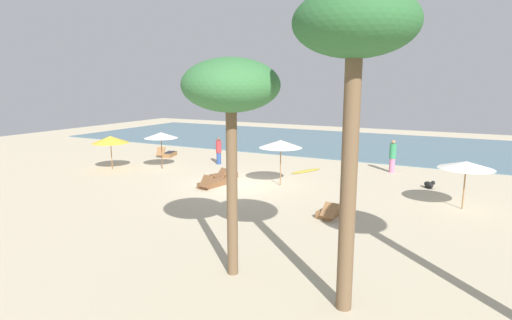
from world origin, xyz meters
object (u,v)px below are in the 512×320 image
at_px(umbrella_1, 110,140).
at_px(lounger_1, 331,212).
at_px(person_1, 219,151).
at_px(surfboard, 306,171).
at_px(lounger_0, 211,184).
at_px(palm_1, 231,90).
at_px(dog, 429,185).
at_px(lounger_2, 169,154).
at_px(umbrella_0, 161,135).
at_px(umbrella_2, 281,144).
at_px(lounger_3, 224,176).
at_px(palm_0, 355,35).
at_px(person_0, 393,156).
at_px(umbrella_3, 466,165).

height_order(umbrella_1, lounger_1, umbrella_1).
bearing_deg(person_1, surfboard, 4.65).
relative_size(lounger_0, palm_1, 0.30).
height_order(lounger_0, dog, lounger_0).
xyz_separation_m(lounger_2, palm_1, (13.37, -13.63, 4.81)).
bearing_deg(lounger_0, umbrella_0, 155.35).
bearing_deg(surfboard, dog, -7.14).
distance_m(umbrella_2, dog, 7.64).
bearing_deg(dog, umbrella_1, -167.11).
bearing_deg(person_1, lounger_3, -53.84).
xyz_separation_m(dog, surfboard, (-6.81, 0.85, -0.15)).
bearing_deg(palm_0, lounger_2, 139.84).
xyz_separation_m(lounger_2, person_1, (4.67, -0.72, 0.69)).
relative_size(umbrella_0, surfboard, 0.97).
height_order(umbrella_2, lounger_3, umbrella_2).
bearing_deg(lounger_1, person_0, 85.69).
bearing_deg(palm_1, lounger_2, 134.43).
relative_size(umbrella_1, palm_0, 0.31).
xyz_separation_m(umbrella_1, lounger_2, (0.16, 5.09, -1.64)).
distance_m(umbrella_1, lounger_2, 5.35).
bearing_deg(surfboard, umbrella_0, -157.55).
xyz_separation_m(umbrella_0, palm_0, (14.13, -10.41, 4.07)).
height_order(umbrella_1, dog, umbrella_1).
xyz_separation_m(person_0, person_1, (-10.30, -2.59, -0.09)).
bearing_deg(umbrella_3, lounger_1, -143.33).
relative_size(lounger_3, dog, 2.47).
height_order(umbrella_2, palm_0, palm_0).
xyz_separation_m(umbrella_1, person_0, (15.12, 6.96, -0.86)).
relative_size(umbrella_0, person_1, 1.29).
xyz_separation_m(umbrella_2, surfboard, (-0.01, 3.74, -2.10)).
height_order(lounger_2, dog, lounger_2).
xyz_separation_m(umbrella_2, person_1, (-5.80, 3.27, -1.26)).
distance_m(person_0, surfboard, 5.07).
bearing_deg(palm_0, umbrella_2, 121.40).
relative_size(umbrella_3, person_1, 1.27).
bearing_deg(umbrella_3, lounger_3, 179.64).
xyz_separation_m(lounger_0, lounger_1, (6.73, -1.63, -0.00)).
xyz_separation_m(umbrella_3, lounger_2, (-18.82, 4.15, -1.68)).
bearing_deg(person_0, lounger_3, -142.86).
height_order(lounger_1, dog, lounger_1).
relative_size(umbrella_1, surfboard, 0.95).
bearing_deg(umbrella_0, dog, 9.43).
xyz_separation_m(umbrella_2, umbrella_3, (8.35, -0.15, -0.28)).
bearing_deg(umbrella_2, umbrella_3, -1.06).
xyz_separation_m(umbrella_3, palm_1, (-5.45, -9.49, 3.13)).
xyz_separation_m(person_0, palm_0, (1.59, -15.84, 5.16)).
distance_m(lounger_2, person_1, 4.78).
height_order(umbrella_2, lounger_0, umbrella_2).
height_order(umbrella_1, lounger_2, umbrella_1).
distance_m(umbrella_2, person_1, 6.77).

